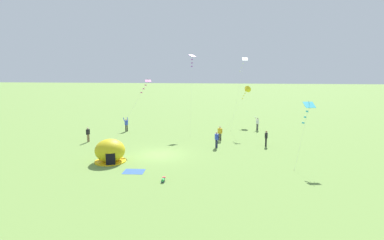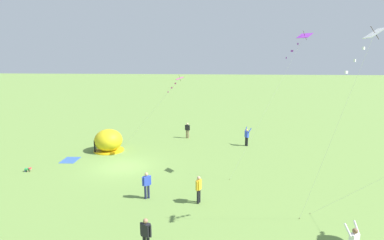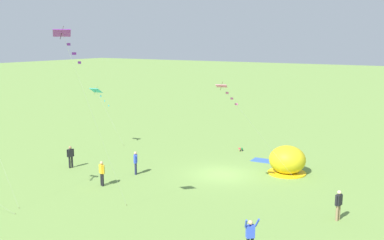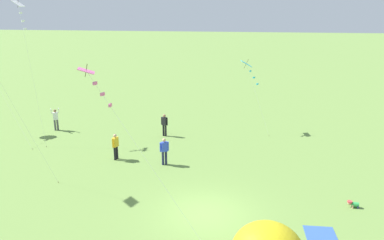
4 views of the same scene
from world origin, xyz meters
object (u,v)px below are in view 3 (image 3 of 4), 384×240
toddler_crawling (241,149)px  person_strolling (339,204)px  person_near_tent (102,172)px  kite_purple (66,42)px  popup_tent (287,160)px  person_watching_sky (250,235)px  person_far_back (136,162)px  person_center_field (71,156)px  kite_pink (227,92)px  kite_cyan (98,93)px

toddler_crawling → person_strolling: bearing=134.8°
person_near_tent → kite_purple: kite_purple is taller
person_strolling → kite_purple: 16.62m
popup_tent → kite_purple: size_ratio=0.27×
person_strolling → person_watching_sky: (2.44, 6.28, 0.03)m
person_near_tent → person_far_back: bearing=-95.2°
popup_tent → person_center_field: popup_tent is taller
person_far_back → person_watching_sky: size_ratio=0.91×
person_strolling → person_far_back: same height
popup_tent → kite_purple: kite_purple is taller
popup_tent → kite_pink: 8.96m
person_strolling → person_center_field: (20.19, 0.33, 0.00)m
toddler_crawling → kite_cyan: size_ratio=0.10×
person_strolling → kite_pink: kite_pink is taller
popup_tent → person_near_tent: (9.73, 9.29, -0.03)m
person_strolling → person_near_tent: size_ratio=1.00×
kite_purple → person_strolling: bearing=-141.9°
popup_tent → toddler_crawling: (5.81, -4.30, -0.82)m
person_center_field → kite_purple: 15.14m
toddler_crawling → person_far_back: size_ratio=0.32×
kite_pink → kite_cyan: bearing=-19.3°
person_strolling → person_center_field: same height
kite_pink → kite_purple: (4.07, 8.91, 3.08)m
kite_cyan → toddler_crawling: bearing=-154.4°
person_watching_sky → person_center_field: person_watching_sky is taller
person_far_back → person_near_tent: 3.29m
toddler_crawling → kite_cyan: bearing=25.6°
person_strolling → kite_cyan: (22.81, -5.71, 4.10)m
kite_cyan → person_center_field: bearing=113.4°
kite_pink → kite_purple: 10.27m
person_watching_sky → kite_cyan: 23.98m
person_center_field → kite_purple: bearing=137.3°
person_near_tent → person_watching_sky: size_ratio=0.91×
toddler_crawling → kite_pink: 13.47m
kite_purple → popup_tent: bearing=-110.0°
toddler_crawling → kite_pink: size_ratio=0.07×
popup_tent → kite_cyan: kite_cyan is taller
person_center_field → kite_purple: kite_purple is taller
person_far_back → kite_pink: size_ratio=0.24×
toddler_crawling → kite_pink: kite_pink is taller
person_center_field → kite_purple: size_ratio=0.16×
popup_tent → person_strolling: (-5.40, 6.97, -0.03)m
person_watching_sky → person_center_field: size_ratio=1.10×
person_strolling → person_center_field: 20.19m
popup_tent → kite_purple: 18.83m
person_far_back → person_watching_sky: bearing=149.8°
popup_tent → person_watching_sky: size_ratio=1.49×
kite_cyan → person_near_tent: bearing=133.7°
person_watching_sky → person_near_tent: bearing=-17.3°
person_strolling → kite_cyan: kite_cyan is taller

